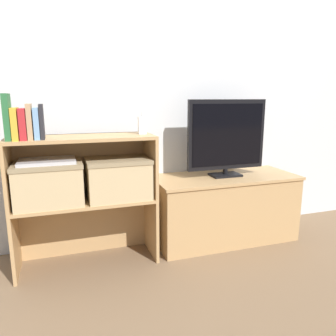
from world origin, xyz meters
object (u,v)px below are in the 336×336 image
object	(u,v)px
book_mustard	(15,124)
storage_basket_right	(118,176)
book_charcoal	(42,122)
baby_monitor	(142,125)
tv	(227,136)
book_tan	(30,122)
laptop	(47,161)
book_forest	(8,117)
storage_basket_left	(49,182)
book_skyblue	(37,124)
tv_stand	(224,207)
book_crimson	(23,124)

from	to	relation	value
book_mustard	storage_basket_right	size ratio (longest dim) A/B	0.45
book_charcoal	baby_monitor	bearing A→B (deg)	6.22
book_mustard	tv	bearing A→B (deg)	4.96
book_tan	laptop	world-z (taller)	book_tan
book_forest	book_charcoal	bearing A→B (deg)	0.00
book_forest	book_mustard	xyz separation A→B (m)	(0.04, 0.00, -0.04)
storage_basket_left	storage_basket_right	world-z (taller)	same
book_skyblue	storage_basket_left	distance (m)	0.36
tv_stand	book_tan	size ratio (longest dim) A/B	5.41
book_forest	laptop	world-z (taller)	book_forest
laptop	tv_stand	bearing A→B (deg)	3.31
book_crimson	book_skyblue	size ratio (longest dim) A/B	0.98
book_tan	baby_monitor	world-z (taller)	book_tan
book_crimson	laptop	world-z (taller)	book_crimson
tv_stand	book_tan	xyz separation A→B (m)	(-1.29, -0.12, 0.68)
storage_basket_left	book_mustard	bearing A→B (deg)	-161.25
tv_stand	book_crimson	world-z (taller)	book_crimson
storage_basket_left	baby_monitor	bearing A→B (deg)	1.47
tv_stand	baby_monitor	distance (m)	0.90
tv	book_crimson	size ratio (longest dim) A/B	3.48
book_forest	book_skyblue	world-z (taller)	book_forest
baby_monitor	storage_basket_left	size ratio (longest dim) A/B	0.36
book_mustard	storage_basket_right	xyz separation A→B (m)	(0.56, 0.05, -0.35)
book_crimson	book_skyblue	bearing A→B (deg)	0.00
book_skyblue	storage_basket_left	xyz separation A→B (m)	(0.04, 0.05, -0.35)
book_mustard	storage_basket_right	distance (m)	0.67
book_charcoal	book_mustard	bearing A→B (deg)	180.00
storage_basket_left	laptop	world-z (taller)	laptop
tv	book_forest	bearing A→B (deg)	-175.16
book_skyblue	laptop	xyz separation A→B (m)	(0.04, 0.05, -0.22)
tv_stand	laptop	size ratio (longest dim) A/B	3.31
laptop	book_skyblue	bearing A→B (deg)	-127.04
book_forest	book_mustard	distance (m)	0.05
tv	book_mustard	size ratio (longest dim) A/B	3.39
book_skyblue	storage_basket_left	size ratio (longest dim) A/B	0.44
book_forest	baby_monitor	size ratio (longest dim) A/B	1.79
tv	laptop	bearing A→B (deg)	-176.77
book_charcoal	storage_basket_right	world-z (taller)	book_charcoal
book_forest	baby_monitor	distance (m)	0.77
tv	book_forest	distance (m)	1.42
storage_basket_left	tv	bearing A→B (deg)	3.23
tv	book_forest	xyz separation A→B (m)	(-1.40, -0.12, 0.17)
tv_stand	book_crimson	bearing A→B (deg)	-174.82
tv	book_charcoal	distance (m)	1.25
book_tan	book_charcoal	xyz separation A→B (m)	(0.06, 0.00, -0.00)
storage_basket_left	book_crimson	bearing A→B (deg)	-155.10
book_tan	storage_basket_right	distance (m)	0.61
book_tan	tv	bearing A→B (deg)	5.25
book_crimson	laptop	bearing A→B (deg)	24.90
book_skyblue	storage_basket_right	world-z (taller)	book_skyblue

